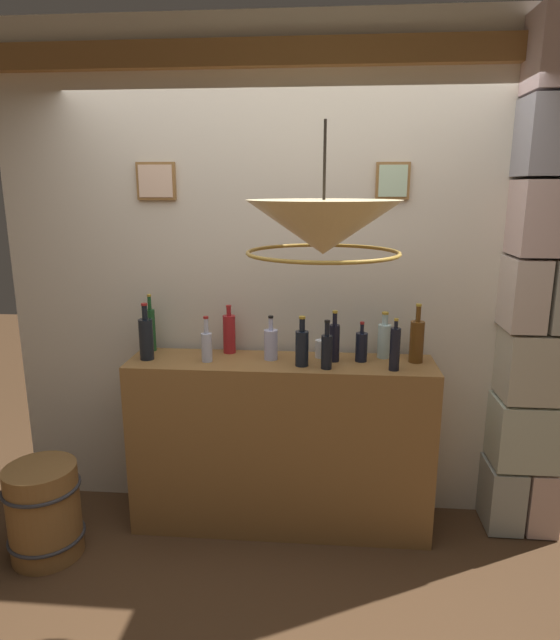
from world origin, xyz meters
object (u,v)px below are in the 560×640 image
at_px(liquor_bottle_whiskey, 271,344).
at_px(wooden_barrel, 44,511).
at_px(liquor_bottle_mezcal, 207,345).
at_px(pendant_lamp, 323,229).
at_px(liquor_bottle_vermouth, 395,349).
at_px(liquor_bottle_brandy, 229,333).
at_px(liquor_bottle_rum, 334,341).
at_px(liquor_bottle_bourbon, 151,329).
at_px(glass_tumbler_rocks, 321,349).
at_px(liquor_bottle_amaro, 146,338).
at_px(liquor_bottle_gin, 327,350).
at_px(liquor_bottle_port, 361,346).
at_px(liquor_bottle_scotch, 384,340).
at_px(liquor_bottle_rye, 302,347).
at_px(liquor_bottle_sherry, 417,340).

distance_m(liquor_bottle_whiskey, wooden_barrel, 1.53).
height_order(liquor_bottle_mezcal, wooden_barrel, liquor_bottle_mezcal).
bearing_deg(pendant_lamp, liquor_bottle_vermouth, 56.69).
bearing_deg(liquor_bottle_brandy, liquor_bottle_rum, -10.41).
bearing_deg(liquor_bottle_vermouth, liquor_bottle_bourbon, 170.09).
bearing_deg(glass_tumbler_rocks, liquor_bottle_brandy, 175.07).
height_order(liquor_bottle_amaro, glass_tumbler_rocks, liquor_bottle_amaro).
bearing_deg(glass_tumbler_rocks, liquor_bottle_whiskey, -167.78).
distance_m(liquor_bottle_gin, glass_tumbler_rocks, 0.21).
height_order(liquor_bottle_gin, liquor_bottle_port, liquor_bottle_gin).
bearing_deg(liquor_bottle_whiskey, liquor_bottle_bourbon, 171.19).
distance_m(liquor_bottle_rum, wooden_barrel, 1.83).
distance_m(liquor_bottle_rum, pendant_lamp, 0.98).
bearing_deg(liquor_bottle_scotch, liquor_bottle_brandy, 178.77).
distance_m(liquor_bottle_vermouth, liquor_bottle_rye, 0.49).
distance_m(liquor_bottle_amaro, liquor_bottle_mezcal, 0.35).
height_order(liquor_bottle_whiskey, wooden_barrel, liquor_bottle_whiskey).
xyz_separation_m(liquor_bottle_brandy, liquor_bottle_amaro, (-0.44, -0.17, 0.01)).
height_order(liquor_bottle_rum, pendant_lamp, pendant_lamp).
relative_size(liquor_bottle_brandy, liquor_bottle_vermouth, 1.01).
relative_size(liquor_bottle_vermouth, wooden_barrel, 0.54).
distance_m(liquor_bottle_amaro, liquor_bottle_rye, 0.88).
bearing_deg(liquor_bottle_vermouth, pendant_lamp, -123.31).
relative_size(liquor_bottle_whiskey, liquor_bottle_mezcal, 0.98).
bearing_deg(liquor_bottle_mezcal, liquor_bottle_rye, -3.35).
xyz_separation_m(liquor_bottle_vermouth, pendant_lamp, (-0.39, -0.59, 0.67)).
height_order(liquor_bottle_vermouth, wooden_barrel, liquor_bottle_vermouth).
distance_m(liquor_bottle_brandy, liquor_bottle_rum, 0.62).
height_order(liquor_bottle_bourbon, wooden_barrel, liquor_bottle_bourbon).
relative_size(liquor_bottle_vermouth, pendant_lamp, 0.45).
bearing_deg(liquor_bottle_vermouth, liquor_bottle_mezcal, 176.40).
height_order(liquor_bottle_sherry, liquor_bottle_whiskey, liquor_bottle_sherry).
relative_size(liquor_bottle_scotch, liquor_bottle_whiskey, 1.06).
height_order(liquor_bottle_gin, glass_tumbler_rocks, liquor_bottle_gin).
height_order(liquor_bottle_gin, liquor_bottle_bourbon, liquor_bottle_bourbon).
relative_size(liquor_bottle_rye, glass_tumbler_rocks, 2.72).
distance_m(liquor_bottle_rum, glass_tumbler_rocks, 0.12).
distance_m(liquor_bottle_rye, pendant_lamp, 0.92).
xyz_separation_m(liquor_bottle_brandy, glass_tumbler_rocks, (0.54, -0.05, -0.07)).
bearing_deg(glass_tumbler_rocks, liquor_bottle_sherry, -4.47).
xyz_separation_m(liquor_bottle_brandy, liquor_bottle_rum, (0.61, -0.11, -0.00)).
xyz_separation_m(liquor_bottle_rye, liquor_bottle_mezcal, (-0.53, 0.03, -0.01)).
xyz_separation_m(liquor_bottle_gin, wooden_barrel, (-1.51, -0.29, -0.86)).
distance_m(liquor_bottle_whiskey, pendant_lamp, 1.04).
relative_size(liquor_bottle_scotch, liquor_bottle_mezcal, 1.03).
xyz_separation_m(liquor_bottle_rye, glass_tumbler_rocks, (0.10, 0.16, -0.06)).
bearing_deg(liquor_bottle_mezcal, liquor_bottle_scotch, 8.93).
distance_m(liquor_bottle_sherry, liquor_bottle_rum, 0.46).
distance_m(liquor_bottle_rye, glass_tumbler_rocks, 0.20).
height_order(liquor_bottle_rye, pendant_lamp, pendant_lamp).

